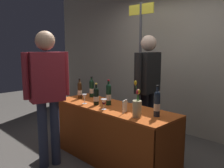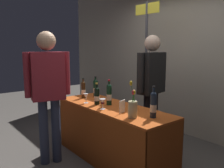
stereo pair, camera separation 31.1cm
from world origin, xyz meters
name	(u,v)px [view 1 (the left image)]	position (x,y,z in m)	size (l,w,h in m)	color
ground_plane	(112,160)	(0.00, 0.00, 0.00)	(12.00, 12.00, 0.00)	#514C47
back_partition	(180,49)	(0.00, 1.72, 1.52)	(7.19, 0.12, 3.04)	#B2A893
tasting_table	(112,124)	(0.00, 0.00, 0.53)	(1.83, 0.62, 0.77)	#B74C19
featured_wine_bottle	(109,94)	(-0.08, 0.01, 0.92)	(0.07, 0.07, 0.35)	black
display_bottle_0	(157,103)	(0.69, 0.03, 0.93)	(0.07, 0.07, 0.36)	#192333
display_bottle_1	(92,88)	(-0.64, 0.18, 0.92)	(0.08, 0.08, 0.33)	black
display_bottle_2	(80,90)	(-0.68, -0.03, 0.91)	(0.07, 0.07, 0.31)	#38230F
display_bottle_3	(96,96)	(-0.20, -0.11, 0.90)	(0.07, 0.07, 0.30)	black
wine_glass_near_vendor	(85,97)	(-0.37, -0.18, 0.87)	(0.07, 0.07, 0.14)	silver
wine_glass_mid	(135,103)	(0.33, 0.09, 0.86)	(0.08, 0.08, 0.12)	silver
wine_glass_near_taster	(104,102)	(0.05, -0.19, 0.87)	(0.08, 0.08, 0.13)	silver
flower_vase	(137,107)	(0.55, -0.15, 0.89)	(0.10, 0.10, 0.42)	tan
brochure_stand	(125,106)	(0.33, -0.11, 0.85)	(0.13, 0.01, 0.15)	silver
vendor_presenter	(148,80)	(0.02, 0.75, 1.06)	(0.29, 0.64, 1.73)	black
taster_foreground_right	(47,87)	(-0.48, -0.68, 1.06)	(0.30, 0.57, 1.76)	#2D3347
booth_signpost	(140,57)	(-0.33, 0.99, 1.38)	(0.51, 0.04, 2.28)	#47474C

